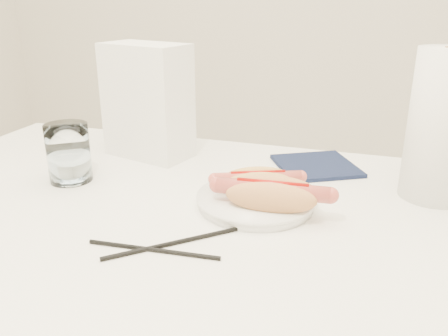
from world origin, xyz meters
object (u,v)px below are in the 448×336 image
(table, at_px, (182,245))
(hotdog_right, at_px, (272,194))
(plate, at_px, (256,202))
(hotdog_left, at_px, (258,181))
(water_glass, at_px, (69,153))
(paper_towel_roll, at_px, (443,126))
(napkin_box, at_px, (148,101))

(table, relative_size, hotdog_right, 6.63)
(plate, height_order, hotdog_right, hotdog_right)
(table, bearing_deg, hotdog_right, 12.95)
(hotdog_left, xyz_separation_m, hotdog_right, (0.04, -0.06, 0.00))
(hotdog_left, distance_m, hotdog_right, 0.07)
(water_glass, xyz_separation_m, paper_towel_roll, (0.65, 0.13, 0.07))
(hotdog_left, relative_size, water_glass, 1.32)
(plate, distance_m, paper_towel_roll, 0.34)
(paper_towel_roll, bearing_deg, napkin_box, 174.74)
(table, distance_m, paper_towel_roll, 0.48)
(hotdog_right, relative_size, water_glass, 1.63)
(table, bearing_deg, paper_towel_roll, 26.63)
(plate, distance_m, napkin_box, 0.36)
(table, relative_size, hotdog_left, 8.22)
(hotdog_left, bearing_deg, plate, -104.89)
(hotdog_right, height_order, paper_towel_roll, paper_towel_roll)
(hotdog_right, relative_size, paper_towel_roll, 0.70)
(plate, distance_m, hotdog_left, 0.04)
(table, xyz_separation_m, hotdog_right, (0.14, 0.03, 0.10))
(water_glass, relative_size, paper_towel_roll, 0.43)
(table, height_order, plate, plate)
(hotdog_left, bearing_deg, water_glass, 160.59)
(hotdog_right, bearing_deg, napkin_box, 141.65)
(water_glass, bearing_deg, table, -14.95)
(hotdog_left, xyz_separation_m, napkin_box, (-0.29, 0.16, 0.09))
(hotdog_right, bearing_deg, plate, 133.17)
(water_glass, height_order, napkin_box, napkin_box)
(hotdog_right, distance_m, paper_towel_roll, 0.32)
(table, relative_size, paper_towel_roll, 4.67)
(hotdog_right, distance_m, napkin_box, 0.40)
(hotdog_right, xyz_separation_m, water_glass, (-0.40, 0.03, 0.02))
(hotdog_left, distance_m, napkin_box, 0.34)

